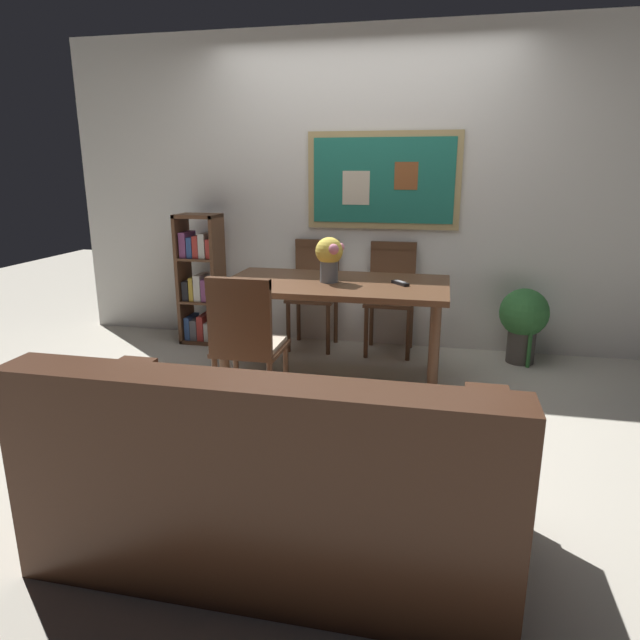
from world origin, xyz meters
The scene contains 11 objects.
ground_plane centered at (0.00, 0.00, 0.00)m, with size 12.00×12.00×0.00m, color beige.
wall_back_with_painting centered at (0.00, 1.40, 1.30)m, with size 5.20×0.14×2.60m.
dining_table centered at (-0.05, 0.41, 0.64)m, with size 1.58×0.88×0.73m.
dining_chair_far_right centered at (0.28, 1.19, 0.54)m, with size 0.40×0.41×0.91m.
dining_chair_far_left centered at (-0.38, 1.20, 0.54)m, with size 0.40×0.41×0.91m.
dining_chair_near_left centered at (-0.43, -0.39, 0.54)m, with size 0.40×0.41×0.91m.
leather_couch centered at (0.08, -1.53, 0.31)m, with size 1.80×0.84×0.84m.
bookshelf centered at (-1.37, 1.08, 0.53)m, with size 0.36×0.28×1.13m.
potted_ivy centered at (1.33, 1.09, 0.36)m, with size 0.38×0.38×0.61m.
flower_vase centered at (-0.09, 0.40, 0.92)m, with size 0.20×0.21×0.32m.
tv_remote centered at (0.41, 0.42, 0.74)m, with size 0.13×0.15×0.02m.
Camera 1 is at (0.68, -3.39, 1.51)m, focal length 31.43 mm.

